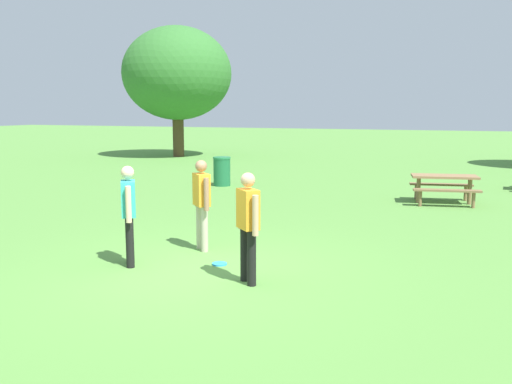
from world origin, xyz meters
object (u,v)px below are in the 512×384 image
person_thrower (202,199)px  picnic_table_near (444,183)px  trash_can_beside_table (222,171)px  frisbee (219,264)px  person_catcher (248,220)px  tree_tall_left (177,74)px  person_bystander (129,209)px

person_thrower → picnic_table_near: size_ratio=0.85×
picnic_table_near → trash_can_beside_table: (-7.04, 0.96, -0.08)m
person_thrower → trash_can_beside_table: person_thrower is taller
person_thrower → picnic_table_near: person_thrower is taller
person_thrower → frisbee: bearing=-47.3°
picnic_table_near → trash_can_beside_table: 7.11m
picnic_table_near → person_catcher: bearing=-105.7°
person_thrower → tree_tall_left: 20.12m
person_thrower → person_catcher: (1.50, -1.47, 0.00)m
picnic_table_near → trash_can_beside_table: size_ratio=2.01×
person_catcher → person_bystander: size_ratio=1.00×
person_thrower → person_bystander: size_ratio=1.00×
person_catcher → frisbee: person_catcher is taller
person_bystander → trash_can_beside_table: bearing=105.7°
person_catcher → frisbee: (-0.80, 0.72, -0.93)m
person_thrower → frisbee: 1.39m
person_catcher → picnic_table_near: (2.33, 8.28, -0.38)m
frisbee → trash_can_beside_table: bearing=114.6°
person_thrower → picnic_table_near: bearing=60.6°
person_bystander → trash_can_beside_table: person_bystander is taller
person_catcher → tree_tall_left: tree_tall_left is taller
person_thrower → person_catcher: bearing=-44.5°
person_thrower → trash_can_beside_table: 8.41m
person_thrower → person_bystander: (-0.65, -1.32, 0.00)m
person_bystander → trash_can_beside_table: 9.45m
frisbee → trash_can_beside_table: trash_can_beside_table is taller
person_catcher → picnic_table_near: size_ratio=0.85×
person_thrower → picnic_table_near: 7.82m
picnic_table_near → trash_can_beside_table: trash_can_beside_table is taller
person_bystander → person_catcher: bearing=-4.1°
frisbee → tree_tall_left: tree_tall_left is taller
person_thrower → person_bystander: bearing=-116.1°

